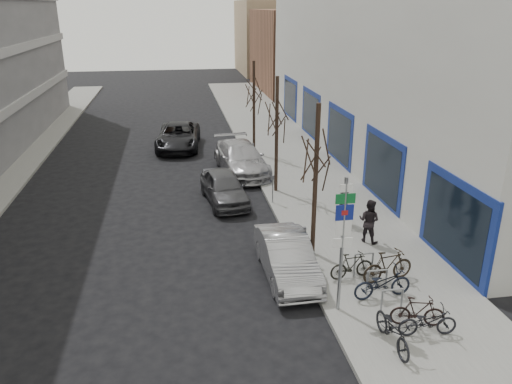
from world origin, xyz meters
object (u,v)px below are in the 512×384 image
object	(u,v)px
highway_sign_pole	(343,237)
tree_far	(254,86)
parked_car_mid	(224,187)
lane_car	(178,136)
bike_far_curb	(428,319)
meter_back	(253,152)
bike_mid_curb	(383,281)
bike_near_left	(393,327)
bike_mid_inner	(352,265)
tree_mid	(277,108)
meter_front	(304,241)
pedestrian_near	(343,204)
tree_near	(317,145)
parked_car_front	(287,257)
bike_rack	(377,279)
bike_far_inner	(388,266)
parked_car_back	(241,158)
meter_mid	(273,186)
bike_near_right	(418,311)
pedestrian_far	(369,221)

from	to	relation	value
highway_sign_pole	tree_far	bearing A→B (deg)	89.31
parked_car_mid	lane_car	bearing A→B (deg)	93.64
tree_far	parked_car_mid	bearing A→B (deg)	-109.35
bike_far_curb	meter_back	bearing A→B (deg)	12.93
highway_sign_pole	bike_mid_curb	size ratio (longest dim) A/B	2.29
meter_back	bike_far_curb	size ratio (longest dim) A/B	0.80
bike_near_left	bike_mid_inner	world-z (taller)	bike_near_left
tree_mid	meter_back	world-z (taller)	tree_mid
meter_front	pedestrian_near	bearing A→B (deg)	50.32
highway_sign_pole	tree_mid	distance (m)	10.15
bike_far_curb	pedestrian_near	xyz separation A→B (m)	(0.13, 7.36, 0.36)
lane_car	tree_near	bearing A→B (deg)	-68.47
bike_far_curb	parked_car_front	size ratio (longest dim) A/B	0.38
bike_rack	bike_far_inner	size ratio (longest dim) A/B	1.26
bike_near_left	bike_mid_curb	world-z (taller)	bike_mid_curb
tree_far	parked_car_back	size ratio (longest dim) A/B	1.01
bike_mid_curb	meter_front	bearing A→B (deg)	28.66
tree_far	bike_far_curb	bearing A→B (deg)	-84.48
tree_near	meter_back	bearing A→B (deg)	92.45
tree_near	bike_far_curb	world-z (taller)	tree_near
bike_mid_inner	pedestrian_near	bearing A→B (deg)	-21.65
meter_mid	parked_car_back	size ratio (longest dim) A/B	0.23
highway_sign_pole	tree_far	world-z (taller)	tree_far
bike_mid_curb	tree_mid	bearing A→B (deg)	2.66
highway_sign_pole	bike_near_right	bearing A→B (deg)	-30.54
bike_far_inner	bike_far_curb	bearing A→B (deg)	167.87
bike_rack	bike_far_inner	xyz separation A→B (m)	(0.64, 0.66, 0.03)
bike_mid_inner	parked_car_back	size ratio (longest dim) A/B	0.27
highway_sign_pole	pedestrian_near	xyz separation A→B (m)	(2.07, 5.81, -1.46)
bike_mid_curb	parked_car_mid	bearing A→B (deg)	18.26
bike_rack	bike_far_curb	bearing A→B (deg)	-75.80
highway_sign_pole	bike_far_curb	bearing A→B (deg)	-38.46
meter_mid	bike_near_left	distance (m)	10.38
bike_near_left	meter_mid	bearing A→B (deg)	93.50
bike_near_left	lane_car	xyz separation A→B (m)	(-5.05, 20.74, 0.05)
bike_near_left	lane_car	world-z (taller)	lane_car
meter_mid	lane_car	size ratio (longest dim) A/B	0.23
highway_sign_pole	pedestrian_far	xyz separation A→B (m)	(2.49, 4.10, -1.47)
bike_far_inner	bike_mid_inner	bearing A→B (deg)	61.19
meter_back	bike_rack	bearing A→B (deg)	-82.98
bike_rack	tree_mid	size ratio (longest dim) A/B	0.41
meter_back	bike_near_left	bearing A→B (deg)	-86.02
parked_car_front	pedestrian_near	bearing A→B (deg)	47.17
lane_car	parked_car_back	bearing A→B (deg)	-54.37
bike_mid_curb	bike_far_inner	size ratio (longest dim) A/B	1.02
bike_rack	tree_far	bearing A→B (deg)	94.32
bike_mid_inner	pedestrian_near	xyz separation A→B (m)	(1.10, 4.18, 0.39)
bike_far_inner	parked_car_front	bearing A→B (deg)	59.95
highway_sign_pole	pedestrian_far	size ratio (longest dim) A/B	2.50
meter_back	parked_car_front	world-z (taller)	meter_back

